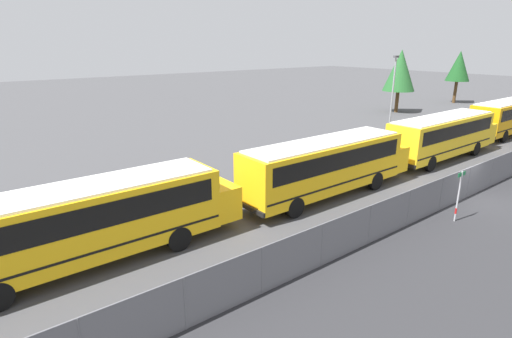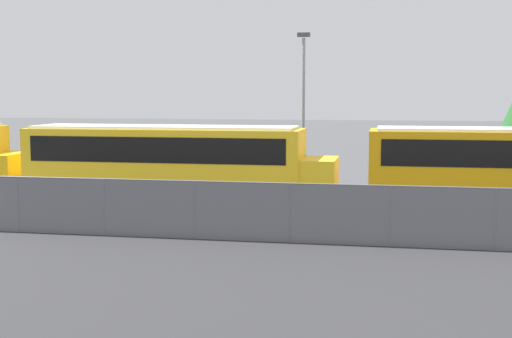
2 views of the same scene
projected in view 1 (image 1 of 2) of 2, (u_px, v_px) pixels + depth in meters
ground_plane at (466, 198)px, 23.02m from camera, size 200.00×200.00×0.00m
fence at (468, 182)px, 22.73m from camera, size 114.63×0.07×1.86m
school_bus_2 at (92, 217)px, 15.68m from camera, size 12.18×2.62×3.32m
school_bus_3 at (328, 163)px, 22.82m from camera, size 12.18×2.62×3.32m
school_bus_4 at (444, 133)px, 30.20m from camera, size 12.18×2.62×3.32m
school_bus_5 at (510, 114)px, 38.34m from camera, size 12.18×2.62×3.32m
street_sign at (458, 195)px, 19.58m from camera, size 0.70×0.09×2.63m
light_pole at (393, 92)px, 37.73m from camera, size 0.60×0.24×7.43m
tree_1 at (400, 71)px, 49.95m from camera, size 3.91×3.91×7.81m
tree_3 at (459, 66)px, 58.01m from camera, size 3.30×3.30×7.50m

